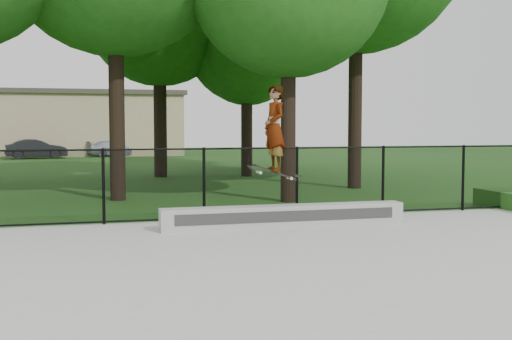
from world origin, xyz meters
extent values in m
plane|color=#1E5417|center=(0.00, 0.00, 0.00)|extent=(100.00, 100.00, 0.00)
cube|color=#A8A9A3|center=(0.00, 0.00, 0.03)|extent=(14.00, 12.00, 0.06)
cube|color=#AEAFA9|center=(1.36, 4.70, 0.27)|extent=(4.80, 0.40, 0.41)
imported|color=black|center=(-5.17, 33.68, 0.59)|extent=(3.38, 1.72, 1.17)
imported|color=#8B919E|center=(-0.51, 35.40, 0.52)|extent=(3.57, 2.30, 1.04)
cube|color=black|center=(1.08, 4.47, 1.13)|extent=(0.80, 0.23, 0.31)
imported|color=silver|center=(1.08, 4.47, 1.96)|extent=(0.48, 0.64, 1.61)
cylinder|color=black|center=(-2.00, 5.90, 0.81)|extent=(0.06, 0.06, 1.50)
cylinder|color=black|center=(0.00, 5.90, 0.81)|extent=(0.06, 0.06, 1.50)
cylinder|color=black|center=(2.00, 5.90, 0.81)|extent=(0.06, 0.06, 1.50)
cylinder|color=black|center=(4.00, 5.90, 0.81)|extent=(0.06, 0.06, 1.50)
cylinder|color=black|center=(6.00, 5.90, 0.81)|extent=(0.06, 0.06, 1.50)
cylinder|color=black|center=(0.00, 5.90, 1.53)|extent=(16.00, 0.04, 0.04)
cylinder|color=black|center=(0.00, 5.90, 0.11)|extent=(16.00, 0.04, 0.04)
cube|color=black|center=(0.00, 5.90, 0.81)|extent=(16.00, 0.01, 1.50)
cylinder|color=black|center=(-1.50, 10.50, 2.61)|extent=(0.44, 0.44, 5.23)
cylinder|color=black|center=(2.80, 9.00, 2.21)|extent=(0.44, 0.44, 4.42)
cylinder|color=black|center=(6.00, 12.00, 2.91)|extent=(0.44, 0.44, 5.82)
cylinder|color=black|center=(0.50, 18.00, 2.40)|extent=(0.44, 0.44, 4.80)
sphere|color=#1E4F15|center=(0.50, 18.00, 6.38)|extent=(5.76, 5.76, 5.76)
cylinder|color=black|center=(5.00, 22.00, 2.00)|extent=(0.44, 0.44, 4.00)
sphere|color=#1E4F15|center=(5.00, 22.00, 5.32)|extent=(4.80, 4.80, 4.80)
cylinder|color=black|center=(3.82, 17.54, 1.95)|extent=(0.44, 0.44, 3.89)
sphere|color=#1E4F15|center=(3.82, 17.54, 5.18)|extent=(4.67, 4.67, 4.67)
cube|color=tan|center=(-2.00, 38.00, 2.00)|extent=(12.00, 6.00, 4.00)
cube|color=#3F3833|center=(-2.00, 38.00, 4.15)|extent=(12.40, 6.40, 0.30)
camera|label=1|loc=(-2.34, -6.96, 2.01)|focal=45.00mm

